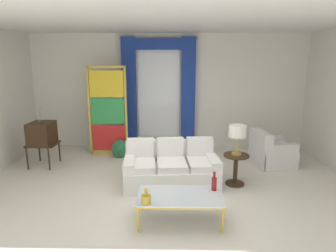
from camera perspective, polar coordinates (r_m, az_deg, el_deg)
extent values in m
plane|color=silver|center=(5.42, -0.54, -13.06)|extent=(16.00, 16.00, 0.00)
cube|color=white|center=(7.98, 0.10, 6.62)|extent=(8.00, 0.12, 3.00)
cube|color=white|center=(5.71, -0.35, 19.42)|extent=(8.00, 7.60, 0.04)
cube|color=white|center=(7.90, -1.76, 6.92)|extent=(1.10, 0.02, 2.50)
cylinder|color=gold|center=(7.80, -1.86, 16.48)|extent=(2.00, 0.04, 0.04)
cube|color=navy|center=(7.88, -7.44, 6.80)|extent=(0.36, 0.12, 2.70)
cube|color=navy|center=(7.80, 3.89, 6.82)|extent=(0.36, 0.12, 2.70)
cube|color=navy|center=(7.77, -1.87, 15.46)|extent=(1.80, 0.10, 0.28)
cube|color=white|center=(5.73, 0.64, -9.47)|extent=(1.82, 1.06, 0.38)
cube|color=white|center=(6.01, 0.35, -6.36)|extent=(1.75, 0.36, 0.78)
cube|color=white|center=(5.81, 8.41, -8.34)|extent=(0.28, 0.87, 0.56)
cube|color=white|center=(5.69, -7.30, -8.77)|extent=(0.28, 0.87, 0.56)
cube|color=white|center=(5.67, 6.58, -7.10)|extent=(0.60, 0.78, 0.12)
cube|color=white|center=(5.90, 6.07, -4.04)|extent=(0.52, 0.19, 0.40)
cube|color=white|center=(5.60, 0.69, -7.29)|extent=(0.60, 0.78, 0.12)
cube|color=white|center=(5.83, 0.43, -4.18)|extent=(0.52, 0.19, 0.40)
cube|color=white|center=(5.58, -5.31, -7.41)|extent=(0.60, 0.78, 0.12)
cube|color=white|center=(5.81, -5.29, -4.28)|extent=(0.52, 0.19, 0.40)
cube|color=silver|center=(4.48, 2.31, -13.23)|extent=(1.25, 0.70, 0.02)
cube|color=gold|center=(4.78, 2.23, -11.70)|extent=(1.25, 0.04, 0.03)
cube|color=gold|center=(4.19, 2.39, -15.46)|extent=(1.25, 0.04, 0.03)
cube|color=gold|center=(4.51, -5.63, -13.33)|extent=(0.04, 0.70, 0.03)
cube|color=gold|center=(4.54, 10.19, -13.33)|extent=(0.04, 0.70, 0.03)
cylinder|color=gold|center=(4.87, -4.90, -13.74)|extent=(0.04, 0.04, 0.38)
cylinder|color=gold|center=(4.90, 9.30, -13.74)|extent=(0.04, 0.04, 0.38)
cylinder|color=gold|center=(4.33, -5.79, -17.41)|extent=(0.04, 0.04, 0.38)
cylinder|color=gold|center=(4.36, 10.47, -17.38)|extent=(0.04, 0.04, 0.38)
cylinder|color=gold|center=(4.22, -4.21, -13.85)|extent=(0.13, 0.13, 0.12)
cylinder|color=gold|center=(4.19, -4.23, -12.80)|extent=(0.05, 0.05, 0.05)
sphere|color=gold|center=(4.17, -4.24, -12.18)|extent=(0.06, 0.06, 0.06)
cylinder|color=maroon|center=(4.64, 8.83, -10.93)|extent=(0.08, 0.08, 0.20)
cylinder|color=maroon|center=(4.59, 8.88, -9.45)|extent=(0.04, 0.04, 0.06)
sphere|color=maroon|center=(4.57, 8.90, -8.87)|extent=(0.05, 0.05, 0.05)
cube|color=#382314|center=(7.20, -22.87, -3.21)|extent=(0.62, 0.54, 0.03)
cylinder|color=#382314|center=(7.14, -25.39, -5.69)|extent=(0.04, 0.04, 0.50)
cylinder|color=#382314|center=(7.61, -23.46, -4.39)|extent=(0.04, 0.04, 0.50)
cylinder|color=#382314|center=(6.93, -21.86, -5.90)|extent=(0.04, 0.04, 0.50)
cylinder|color=#382314|center=(7.41, -20.11, -4.54)|extent=(0.04, 0.04, 0.50)
cube|color=#382314|center=(7.14, -23.05, -1.25)|extent=(0.49, 0.57, 0.48)
cube|color=black|center=(7.24, -24.74, -1.06)|extent=(0.02, 0.39, 0.30)
cylinder|color=gold|center=(7.21, -24.89, -2.66)|extent=(0.01, 0.04, 0.04)
cylinder|color=gold|center=(7.35, -24.33, -2.33)|extent=(0.01, 0.04, 0.04)
cylinder|color=silver|center=(7.05, -23.34, 2.07)|extent=(0.01, 0.13, 0.34)
cylinder|color=silver|center=(7.05, -23.34, 2.07)|extent=(0.01, 0.13, 0.34)
cube|color=white|center=(7.17, 19.49, -5.50)|extent=(0.92, 0.92, 0.40)
cube|color=white|center=(7.10, 19.64, -3.58)|extent=(0.79, 0.79, 0.10)
cube|color=white|center=(6.97, 17.28, -4.13)|extent=(0.33, 0.82, 0.80)
cube|color=white|center=(7.41, 18.41, -4.09)|extent=(0.76, 0.30, 0.58)
cube|color=white|center=(6.88, 20.78, -5.59)|extent=(0.76, 0.30, 0.58)
cube|color=gold|center=(7.54, -14.84, 2.75)|extent=(0.05, 0.05, 2.20)
cube|color=gold|center=(7.34, -8.06, 2.79)|extent=(0.05, 0.05, 2.20)
cube|color=gold|center=(7.32, -11.88, 11.05)|extent=(0.90, 0.05, 0.06)
cube|color=gold|center=(7.68, -11.15, -4.96)|extent=(0.90, 0.05, 0.10)
cube|color=red|center=(7.57, -11.27, -2.20)|extent=(0.82, 0.02, 0.64)
cube|color=#238E3D|center=(7.43, -11.50, 2.77)|extent=(0.82, 0.02, 0.64)
cube|color=yellow|center=(7.34, -11.73, 7.90)|extent=(0.82, 0.02, 0.64)
cylinder|color=beige|center=(7.46, -9.03, -5.58)|extent=(0.16, 0.16, 0.06)
ellipsoid|color=#1E61A3|center=(7.42, -9.06, -4.77)|extent=(0.18, 0.32, 0.20)
sphere|color=#1E61A3|center=(7.52, -8.90, -3.65)|extent=(0.09, 0.09, 0.09)
cone|color=gold|center=(7.58, -8.83, -3.52)|extent=(0.02, 0.04, 0.02)
cone|color=#2B784D|center=(7.22, -9.34, -4.45)|extent=(0.44, 0.40, 0.50)
cylinder|color=#382314|center=(5.77, 12.96, -5.53)|extent=(0.48, 0.48, 0.03)
cylinder|color=#382314|center=(5.87, 12.82, -8.22)|extent=(0.08, 0.08, 0.55)
cylinder|color=#382314|center=(5.97, 12.68, -10.69)|extent=(0.36, 0.36, 0.03)
cylinder|color=#B29338|center=(5.76, 12.98, -5.20)|extent=(0.18, 0.18, 0.04)
cylinder|color=#B29338|center=(5.70, 13.08, -3.29)|extent=(0.03, 0.03, 0.36)
cylinder|color=white|center=(5.64, 13.20, -0.95)|extent=(0.32, 0.32, 0.22)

